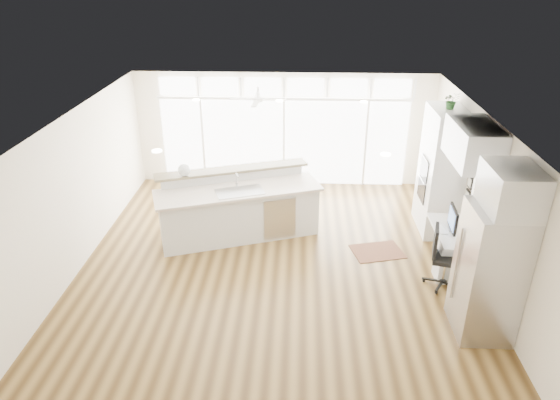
{
  "coord_description": "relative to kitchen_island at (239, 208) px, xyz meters",
  "views": [
    {
      "loc": [
        0.4,
        -7.4,
        5.01
      ],
      "look_at": [
        0.05,
        0.6,
        1.13
      ],
      "focal_mm": 32.0,
      "sensor_mm": 36.0,
      "label": 1
    }
  ],
  "objects": [
    {
      "name": "keyboard",
      "position": [
        3.66,
        -0.95,
        0.14
      ],
      "size": [
        0.16,
        0.34,
        0.02
      ],
      "primitive_type": "cube",
      "rotation": [
        0.0,
        0.0,
        0.1
      ],
      "color": "silver",
      "rests_on": "desk_nook"
    },
    {
      "name": "floor",
      "position": [
        0.78,
        -1.25,
        -0.64
      ],
      "size": [
        7.0,
        8.0,
        0.02
      ],
      "primitive_type": "cube",
      "color": "#493216",
      "rests_on": "ground"
    },
    {
      "name": "desk_nook",
      "position": [
        3.91,
        -0.95,
        -0.25
      ],
      "size": [
        0.72,
        1.3,
        0.76
      ],
      "primitive_type": "cube",
      "color": "silver",
      "rests_on": "floor"
    },
    {
      "name": "rug",
      "position": [
        2.68,
        -0.48,
        -0.63
      ],
      "size": [
        1.07,
        0.88,
        0.01
      ],
      "primitive_type": "cube",
      "rotation": [
        0.0,
        0.0,
        0.25
      ],
      "color": "#3A1C12",
      "rests_on": "floor"
    },
    {
      "name": "recessed_lights",
      "position": [
        0.78,
        -1.05,
        2.05
      ],
      "size": [
        3.4,
        3.0,
        0.02
      ],
      "primitive_type": "cube",
      "color": "white",
      "rests_on": "ceiling"
    },
    {
      "name": "kitchen_island",
      "position": [
        0.0,
        0.0,
        0.0
      ],
      "size": [
        3.4,
        2.18,
        1.26
      ],
      "primitive_type": "cube",
      "rotation": [
        0.0,
        0.0,
        0.33
      ],
      "color": "silver",
      "rests_on": "floor"
    },
    {
      "name": "framed_photos",
      "position": [
        4.24,
        -0.33,
        0.77
      ],
      "size": [
        0.06,
        0.22,
        0.8
      ],
      "primitive_type": "cube",
      "color": "black",
      "rests_on": "wall_right"
    },
    {
      "name": "upper_cabinets",
      "position": [
        3.95,
        -0.95,
        1.72
      ],
      "size": [
        0.64,
        1.3,
        0.64
      ],
      "primitive_type": "cube",
      "color": "silver",
      "rests_on": "wall_right"
    },
    {
      "name": "oven_cabinet",
      "position": [
        3.95,
        0.55,
        0.62
      ],
      "size": [
        0.64,
        1.2,
        2.5
      ],
      "primitive_type": "cube",
      "color": "silver",
      "rests_on": "floor"
    },
    {
      "name": "fishbowl",
      "position": [
        -1.03,
        0.07,
        0.75
      ],
      "size": [
        0.32,
        0.32,
        0.24
      ],
      "primitive_type": "sphere",
      "rotation": [
        0.0,
        0.0,
        0.43
      ],
      "color": "white",
      "rests_on": "kitchen_island"
    },
    {
      "name": "potted_plant",
      "position": [
        3.95,
        0.55,
        1.99
      ],
      "size": [
        0.31,
        0.34,
        0.25
      ],
      "primitive_type": "imported",
      "rotation": [
        0.0,
        0.0,
        0.08
      ],
      "color": "#2C6129",
      "rests_on": "oven_cabinet"
    },
    {
      "name": "glass_wall",
      "position": [
        0.78,
        2.69,
        0.42
      ],
      "size": [
        5.8,
        0.06,
        2.08
      ],
      "primitive_type": "cube",
      "color": "white",
      "rests_on": "wall_back"
    },
    {
      "name": "desk_window",
      "position": [
        4.24,
        -0.95,
        0.92
      ],
      "size": [
        0.04,
        0.85,
        0.85
      ],
      "primitive_type": "cube",
      "color": "white",
      "rests_on": "wall_right"
    },
    {
      "name": "fridge_cabinet",
      "position": [
        3.95,
        -2.6,
        1.67
      ],
      "size": [
        0.64,
        0.9,
        0.6
      ],
      "primitive_type": "cube",
      "color": "silver",
      "rests_on": "wall_right"
    },
    {
      "name": "ceiling_fan",
      "position": [
        0.28,
        1.55,
        1.85
      ],
      "size": [
        1.16,
        1.16,
        0.32
      ],
      "primitive_type": "cube",
      "color": "white",
      "rests_on": "ceiling"
    },
    {
      "name": "office_chair",
      "position": [
        3.63,
        -1.52,
        -0.09
      ],
      "size": [
        0.67,
        0.64,
        1.08
      ],
      "primitive_type": "cube",
      "rotation": [
        0.0,
        0.0,
        -0.24
      ],
      "color": "black",
      "rests_on": "floor"
    },
    {
      "name": "ceiling",
      "position": [
        0.78,
        -1.25,
        2.07
      ],
      "size": [
        7.0,
        8.0,
        0.02
      ],
      "primitive_type": "cube",
      "color": "white",
      "rests_on": "wall_back"
    },
    {
      "name": "wall_right",
      "position": [
        4.28,
        -1.25,
        0.72
      ],
      "size": [
        0.04,
        8.0,
        2.7
      ],
      "primitive_type": "cube",
      "color": "white",
      "rests_on": "floor"
    },
    {
      "name": "wall_left",
      "position": [
        -2.72,
        -1.25,
        0.72
      ],
      "size": [
        0.04,
        8.0,
        2.7
      ],
      "primitive_type": "cube",
      "color": "white",
      "rests_on": "floor"
    },
    {
      "name": "transom_row",
      "position": [
        0.78,
        2.69,
        1.75
      ],
      "size": [
        5.9,
        0.06,
        0.4
      ],
      "primitive_type": "cube",
      "color": "white",
      "rests_on": "wall_back"
    },
    {
      "name": "monitor",
      "position": [
        3.83,
        -0.95,
        0.35
      ],
      "size": [
        0.13,
        0.54,
        0.45
      ],
      "primitive_type": "cube",
      "rotation": [
        0.0,
        0.0,
        -0.07
      ],
      "color": "black",
      "rests_on": "desk_nook"
    },
    {
      "name": "wall_back",
      "position": [
        0.78,
        2.75,
        0.72
      ],
      "size": [
        7.0,
        0.04,
        2.7
      ],
      "primitive_type": "cube",
      "color": "white",
      "rests_on": "floor"
    },
    {
      "name": "refrigerator",
      "position": [
        3.89,
        -2.6,
        0.37
      ],
      "size": [
        0.76,
        0.9,
        2.0
      ],
      "primitive_type": "cube",
      "color": "#B4B4B9",
      "rests_on": "floor"
    },
    {
      "name": "wall_front",
      "position": [
        0.78,
        -5.25,
        0.72
      ],
      "size": [
        7.0,
        0.04,
        2.7
      ],
      "primitive_type": "cube",
      "color": "white",
      "rests_on": "floor"
    }
  ]
}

